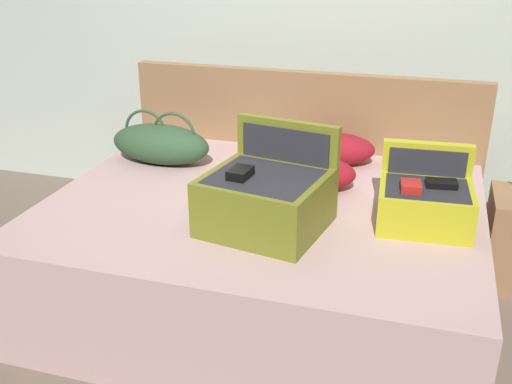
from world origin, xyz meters
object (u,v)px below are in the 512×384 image
bed (263,252)px  hard_case_large (266,197)px  pillow_center_head (309,172)px  hard_case_medium (425,200)px  pillow_near_headboard (330,148)px  duffel_bag (161,143)px

bed → hard_case_large: hard_case_large is taller
bed → pillow_center_head: 0.47m
hard_case_large → hard_case_medium: 0.71m
bed → pillow_center_head: (0.17, 0.23, 0.37)m
hard_case_medium → hard_case_large: bearing=-163.8°
pillow_near_headboard → hard_case_large: bearing=-97.8°
bed → hard_case_medium: (0.75, -0.02, 0.40)m
bed → hard_case_large: size_ratio=3.65×
hard_case_large → pillow_near_headboard: size_ratio=1.13×
bed → hard_case_medium: hard_case_medium is taller
bed → pillow_near_headboard: bearing=71.1°
bed → pillow_center_head: bearing=53.4°
pillow_center_head → duffel_bag: bearing=172.8°
bed → pillow_near_headboard: (0.21, 0.61, 0.37)m
pillow_near_headboard → hard_case_medium: bearing=-49.4°
bed → hard_case_medium: 0.85m
bed → pillow_center_head: pillow_center_head is taller
hard_case_medium → pillow_near_headboard: 0.84m
duffel_bag → bed: bearing=-26.2°
bed → duffel_bag: bearing=153.8°
duffel_bag → pillow_center_head: duffel_bag is taller
bed → pillow_near_headboard: pillow_near_headboard is taller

